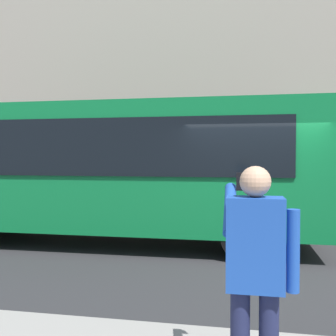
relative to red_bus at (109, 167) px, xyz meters
name	(u,v)px	position (x,y,z in m)	size (l,w,h in m)	color
ground_plane	(254,258)	(-3.14, 0.76, -1.68)	(60.00, 60.00, 0.00)	#2B2B2D
building_facade_far	(249,43)	(-3.16, -6.04, 4.30)	(28.00, 1.55, 12.00)	#A89E8E
red_bus	(109,167)	(0.00, 0.00, 0.00)	(9.05, 2.54, 3.08)	#0F7238
pedestrian_photographer	(255,266)	(-3.00, 5.45, -0.54)	(0.53, 0.52, 1.70)	#1E2347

